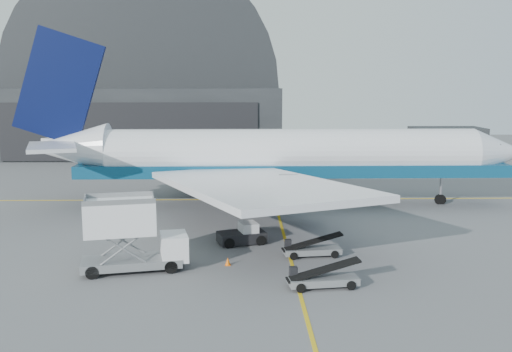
{
  "coord_description": "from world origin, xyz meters",
  "views": [
    {
      "loc": [
        -3.5,
        -42.42,
        12.83
      ],
      "look_at": [
        -2.3,
        8.67,
        4.5
      ],
      "focal_mm": 40.0,
      "sensor_mm": 36.0,
      "label": 1
    }
  ],
  "objects_px": {
    "airliner": "(271,156)",
    "pushback_tug": "(243,235)",
    "catering_truck": "(130,235)",
    "belt_loader_b": "(311,249)",
    "belt_loader_a": "(322,279)"
  },
  "relations": [
    {
      "from": "catering_truck",
      "to": "pushback_tug",
      "type": "bearing_deg",
      "value": 28.97
    },
    {
      "from": "airliner",
      "to": "pushback_tug",
      "type": "height_order",
      "value": "airliner"
    },
    {
      "from": "pushback_tug",
      "to": "belt_loader_b",
      "type": "height_order",
      "value": "belt_loader_b"
    },
    {
      "from": "catering_truck",
      "to": "pushback_tug",
      "type": "height_order",
      "value": "catering_truck"
    },
    {
      "from": "belt_loader_a",
      "to": "belt_loader_b",
      "type": "height_order",
      "value": "belt_loader_a"
    },
    {
      "from": "belt_loader_a",
      "to": "airliner",
      "type": "bearing_deg",
      "value": 87.49
    },
    {
      "from": "airliner",
      "to": "pushback_tug",
      "type": "relative_size",
      "value": 12.7
    },
    {
      "from": "airliner",
      "to": "belt_loader_a",
      "type": "distance_m",
      "value": 25.44
    },
    {
      "from": "belt_loader_b",
      "to": "pushback_tug",
      "type": "bearing_deg",
      "value": 138.17
    },
    {
      "from": "catering_truck",
      "to": "belt_loader_b",
      "type": "bearing_deg",
      "value": 1.59
    },
    {
      "from": "belt_loader_a",
      "to": "belt_loader_b",
      "type": "distance_m",
      "value": 6.61
    },
    {
      "from": "pushback_tug",
      "to": "belt_loader_b",
      "type": "relative_size",
      "value": 0.91
    },
    {
      "from": "catering_truck",
      "to": "belt_loader_a",
      "type": "relative_size",
      "value": 1.58
    },
    {
      "from": "catering_truck",
      "to": "pushback_tug",
      "type": "xyz_separation_m",
      "value": [
        7.76,
        6.66,
        -1.86
      ]
    },
    {
      "from": "catering_truck",
      "to": "belt_loader_a",
      "type": "bearing_deg",
      "value": -27.28
    }
  ]
}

